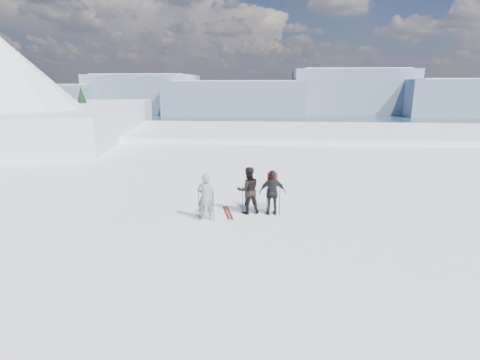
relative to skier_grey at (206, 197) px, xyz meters
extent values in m
plane|color=white|center=(3.42, 57.46, -18.46)|extent=(220.00, 208.01, 71.62)
cube|color=white|center=(3.42, 27.46, -7.46)|extent=(180.00, 16.00, 14.00)
plane|color=#254056|center=(3.42, 287.46, -30.96)|extent=(820.00, 820.00, 0.00)
cube|color=slate|center=(-276.58, 437.46, -13.96)|extent=(150.00, 80.00, 34.00)
cube|color=white|center=(-276.58, 437.46, 0.04)|extent=(127.50, 70.00, 8.00)
cube|color=slate|center=(-156.58, 467.46, -7.96)|extent=(130.00, 80.00, 46.00)
cube|color=white|center=(-156.58, 467.46, 12.04)|extent=(110.50, 70.00, 8.00)
cube|color=slate|center=(-36.58, 437.46, -11.96)|extent=(160.00, 80.00, 38.00)
cube|color=white|center=(-36.58, 437.46, 4.04)|extent=(136.00, 70.00, 8.00)
cube|color=slate|center=(103.42, 467.46, -4.96)|extent=(140.00, 80.00, 52.00)
cube|color=white|center=(103.42, 467.46, 18.04)|extent=(119.00, 70.00, 8.00)
cube|color=slate|center=(233.42, 437.46, -10.96)|extent=(160.00, 80.00, 40.00)
cube|color=white|center=(233.42, 437.46, 6.04)|extent=(136.00, 70.00, 8.00)
cube|color=white|center=(-24.58, 25.46, -5.96)|extent=(29.19, 35.68, 16.00)
cone|color=white|center=(-21.58, 19.46, 4.04)|extent=(18.00, 18.00, 9.00)
cone|color=white|center=(-29.58, 29.46, 0.04)|extent=(16.00, 16.00, 8.00)
cube|color=#2D2B28|center=(-18.58, 33.46, -9.96)|extent=(21.55, 17.87, 14.25)
cone|color=black|center=(-14.58, 29.46, -3.96)|extent=(5.60, 5.60, 10.00)
cone|color=black|center=(-23.58, 33.46, -2.96)|extent=(6.72, 6.72, 12.00)
cone|color=black|center=(-15.58, 32.46, -3.96)|extent=(5.60, 5.60, 10.00)
cone|color=black|center=(-16.58, 27.46, -3.46)|extent=(6.16, 6.16, 11.00)
cone|color=black|center=(-18.58, 25.46, -4.46)|extent=(5.04, 5.04, 9.00)
cone|color=black|center=(-20.58, 31.46, -2.46)|extent=(7.28, 7.28, 13.00)
cone|color=black|center=(-21.58, 28.46, -3.46)|extent=(6.16, 6.16, 11.00)
imported|color=gray|center=(0.00, 0.00, 0.00)|extent=(0.74, 0.53, 1.91)
imported|color=black|center=(1.64, 0.93, 0.05)|extent=(1.16, 1.01, 2.00)
imported|color=black|center=(2.66, 0.81, 0.00)|extent=(1.15, 0.55, 1.91)
cube|color=red|center=(2.64, 1.06, 1.23)|extent=(0.42, 0.26, 0.56)
cylinder|color=black|center=(-0.26, -0.11, -0.34)|extent=(0.02, 0.02, 1.23)
cylinder|color=black|center=(0.32, -0.12, -0.28)|extent=(0.02, 0.02, 1.35)
cylinder|color=black|center=(1.42, 0.82, -0.34)|extent=(0.02, 0.02, 1.24)
cylinder|color=black|center=(1.91, 0.81, -0.38)|extent=(0.02, 0.02, 1.15)
cylinder|color=black|center=(2.43, 0.76, -0.27)|extent=(0.02, 0.02, 1.36)
cylinder|color=black|center=(2.96, 0.76, -0.37)|extent=(0.02, 0.02, 1.18)
cube|color=black|center=(0.71, 0.87, -0.94)|extent=(0.50, 1.67, 0.03)
cube|color=black|center=(0.85, 0.87, -0.94)|extent=(0.51, 1.67, 0.03)
camera|label=1|loc=(2.42, -14.08, 4.37)|focal=28.00mm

